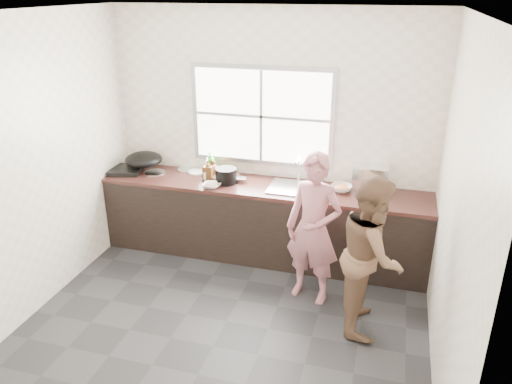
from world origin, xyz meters
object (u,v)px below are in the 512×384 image
(cutting_board, at_px, (224,176))
(woman, at_px, (313,234))
(bottle_brown_tall, at_px, (208,170))
(wok, at_px, (144,160))
(bowl_held, at_px, (310,195))
(plate_food, at_px, (197,172))
(bowl_mince, at_px, (212,185))
(dish_rack, at_px, (370,178))
(bottle_brown_short, at_px, (213,168))
(burner, at_px, (126,170))
(bottle_green, at_px, (210,163))
(glass_jar, at_px, (206,176))
(pot_lid_right, at_px, (187,169))
(pot_lid_left, at_px, (155,172))
(bowl_crabs, at_px, (342,189))
(person_side, at_px, (372,255))
(black_pot, at_px, (226,176))

(cutting_board, bearing_deg, woman, -34.26)
(bottle_brown_tall, xyz_separation_m, wok, (-0.81, 0.04, 0.04))
(bowl_held, height_order, plate_food, bowl_held)
(bowl_mince, relative_size, bottle_brown_tall, 0.91)
(bowl_mince, bearing_deg, dish_rack, 13.57)
(bowl_held, distance_m, bottle_brown_short, 1.23)
(dish_rack, bearing_deg, wok, -178.07)
(bottle_brown_short, distance_m, burner, 1.04)
(bowl_mince, relative_size, bottle_green, 0.70)
(bowl_held, height_order, dish_rack, dish_rack)
(bottle_green, distance_m, glass_jar, 0.20)
(wok, relative_size, pot_lid_right, 1.95)
(bottle_brown_tall, distance_m, wok, 0.81)
(bottle_brown_short, bearing_deg, dish_rack, 1.37)
(bowl_held, height_order, burner, bowl_held)
(dish_rack, relative_size, pot_lid_left, 1.52)
(pot_lid_left, bearing_deg, bowl_crabs, 0.93)
(bottle_green, relative_size, dish_rack, 0.74)
(bottle_brown_tall, height_order, pot_lid_left, bottle_brown_tall)
(person_side, bearing_deg, black_pot, 57.38)
(burner, xyz_separation_m, dish_rack, (2.77, 0.22, 0.11))
(bowl_mince, bearing_deg, bottle_green, 112.64)
(glass_jar, distance_m, dish_rack, 1.80)
(pot_lid_right, bearing_deg, wok, -159.39)
(bottle_brown_short, xyz_separation_m, burner, (-1.02, -0.18, -0.06))
(bowl_mince, relative_size, burner, 0.54)
(bowl_held, bearing_deg, black_pot, 169.97)
(cutting_board, height_order, bowl_mince, bowl_mince)
(woman, height_order, glass_jar, woman)
(bowl_crabs, xyz_separation_m, burner, (-2.49, -0.10, -0.00))
(glass_jar, height_order, pot_lid_right, glass_jar)
(woman, xyz_separation_m, person_side, (0.56, -0.28, 0.02))
(bottle_brown_short, xyz_separation_m, glass_jar, (-0.04, -0.15, -0.04))
(dish_rack, bearing_deg, pot_lid_right, 177.87)
(bowl_held, bearing_deg, cutting_board, 162.38)
(bottle_brown_short, bearing_deg, bowl_mince, -72.30)
(pot_lid_left, bearing_deg, bowl_mince, -17.01)
(cutting_board, height_order, bowl_crabs, bowl_crabs)
(bowl_mince, relative_size, wok, 0.44)
(bottle_brown_short, height_order, glass_jar, bottle_brown_short)
(glass_jar, bearing_deg, pot_lid_left, 176.68)
(plate_food, distance_m, bottle_brown_tall, 0.27)
(bottle_brown_short, xyz_separation_m, pot_lid_right, (-0.37, 0.09, -0.08))
(black_pot, xyz_separation_m, bottle_brown_tall, (-0.24, 0.06, 0.02))
(dish_rack, relative_size, pot_lid_right, 1.64)
(woman, height_order, bowl_crabs, woman)
(black_pot, relative_size, wok, 0.54)
(cutting_board, xyz_separation_m, wok, (-0.97, -0.06, 0.12))
(bowl_held, relative_size, bottle_brown_short, 1.16)
(bottle_brown_tall, xyz_separation_m, burner, (-1.00, -0.05, -0.08))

